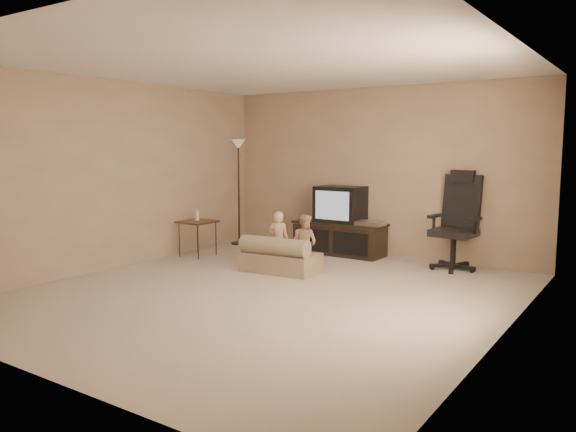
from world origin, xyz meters
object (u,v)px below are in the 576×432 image
child_sofa (279,258)px  tv_stand (340,226)px  floor_lamp (239,168)px  toddler_right (305,242)px  toddler_left (278,240)px  office_chair (456,234)px  side_table (197,222)px

child_sofa → tv_stand: bearing=84.8°
floor_lamp → toddler_right: (2.00, -1.11, -0.90)m
floor_lamp → toddler_left: 2.25m
office_chair → side_table: 3.70m
office_chair → child_sofa: bearing=-136.9°
tv_stand → child_sofa: tv_stand is taller
child_sofa → toddler_left: 0.28m
tv_stand → toddler_left: 1.39m
floor_lamp → child_sofa: 2.51m
side_table → office_chair: bearing=20.0°
side_table → child_sofa: size_ratio=0.71×
office_chair → child_sofa: office_chair is taller
office_chair → side_table: bearing=-155.9°
floor_lamp → toddler_right: floor_lamp is taller
tv_stand → toddler_left: tv_stand is taller
side_table → floor_lamp: floor_lamp is taller
side_table → toddler_right: size_ratio=0.96×
tv_stand → toddler_right: 1.28m
child_sofa → toddler_right: 0.39m
child_sofa → side_table: bearing=168.9°
floor_lamp → office_chair: bearing=1.6°
side_table → toddler_left: size_ratio=0.93×
office_chair → toddler_left: office_chair is taller
toddler_left → tv_stand: bearing=-117.0°
office_chair → floor_lamp: bearing=-174.3°
side_table → tv_stand: bearing=38.0°
floor_lamp → toddler_right: size_ratio=2.34×
toddler_left → toddler_right: size_ratio=1.04×
office_chair → child_sofa: size_ratio=1.31×
toddler_left → toddler_right: 0.36m
office_chair → toddler_left: (-1.96, -1.32, -0.09)m
tv_stand → side_table: (-1.69, -1.32, 0.08)m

